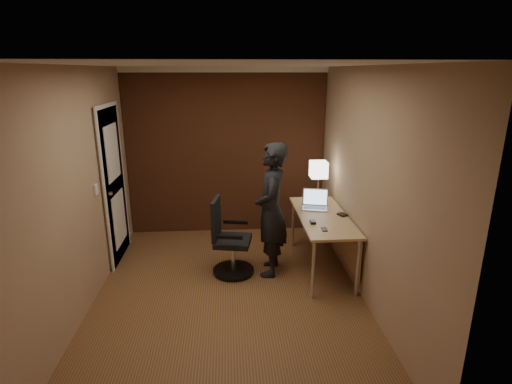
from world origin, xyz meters
TOP-DOWN VIEW (x-y plane):
  - room at (-0.27, 1.54)m, footprint 4.00×4.00m
  - desk at (1.25, 0.56)m, footprint 0.60×1.50m
  - desk_lamp at (1.25, 1.19)m, footprint 0.22×0.22m
  - laptop at (1.14, 0.86)m, footprint 0.38×0.33m
  - mouse at (1.00, 0.29)m, footprint 0.06×0.10m
  - phone at (1.09, 0.09)m, footprint 0.07×0.12m
  - wallet at (1.42, 0.53)m, footprint 0.13×0.14m
  - office_chair at (0.00, 0.53)m, footprint 0.52×0.57m
  - person at (0.53, 0.52)m, footprint 0.50×0.66m

SIDE VIEW (x-z plane):
  - office_chair at x=0.00m, z-range -0.06..0.90m
  - desk at x=1.25m, z-range 0.24..0.97m
  - phone at x=1.09m, z-range 0.73..0.74m
  - wallet at x=1.42m, z-range 0.73..0.75m
  - mouse at x=1.00m, z-range 0.73..0.76m
  - laptop at x=1.14m, z-range 0.68..0.91m
  - person at x=0.53m, z-range 0.00..1.65m
  - desk_lamp at x=1.25m, z-range 0.88..1.41m
  - room at x=-0.27m, z-range -0.63..3.37m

